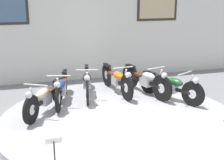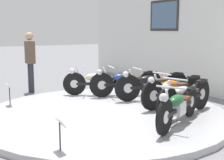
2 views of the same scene
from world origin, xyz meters
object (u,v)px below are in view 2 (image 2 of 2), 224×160
Objects in this scene: motorcycle_black at (151,84)px; motorcycle_green at (178,105)px; motorcycle_blue at (125,81)px; info_placard_front_left at (9,90)px; motorcycle_orange at (173,89)px; motorcycle_silver at (184,96)px; motorcycle_cream at (98,81)px; info_placard_front_centre at (60,126)px; visitor_standing at (30,58)px.

motorcycle_green is (1.96, -0.90, -0.02)m from motorcycle_black.
motorcycle_blue reaches higher than info_placard_front_left.
motorcycle_orange reaches higher than info_placard_front_left.
info_placard_front_left is (-0.48, -2.87, -0.02)m from motorcycle_blue.
motorcycle_black is at bearing 69.67° from info_placard_front_left.
motorcycle_silver is 0.72m from motorcycle_green.
motorcycle_silver reaches higher than motorcycle_cream.
motorcycle_silver is at bearing 127.64° from motorcycle_green.
motorcycle_orange is (1.52, 0.33, 0.01)m from motorcycle_blue.
motorcycle_black is at bearing 122.02° from info_placard_front_centre.
motorcycle_green is at bearing 14.25° from visitor_standing.
motorcycle_green is at bearing -52.36° from motorcycle_silver.
motorcycle_black is at bearing 24.85° from motorcycle_blue.
info_placard_front_centre is at bearing -36.17° from motorcycle_cream.
visitor_standing is at bearing 150.69° from info_placard_front_left.
motorcycle_silver is (1.52, -0.32, 0.01)m from motorcycle_black.
motorcycle_blue is 0.99× the size of motorcycle_silver.
motorcycle_orange is (1.96, 0.89, 0.02)m from motorcycle_cream.
motorcycle_black is at bearing 179.96° from motorcycle_orange.
visitor_standing is (-4.55, -1.84, 0.50)m from motorcycle_silver.
motorcycle_silver is at bearing 12.08° from motorcycle_cream.
motorcycle_black is 1.55m from motorcycle_silver.
visitor_standing reaches higher than motorcycle_black.
motorcycle_blue is 0.78m from motorcycle_black.
visitor_standing is at bearing -157.98° from motorcycle_silver.
info_placard_front_centre is at bearing -89.06° from motorcycle_green.
motorcycle_silver reaches higher than motorcycle_orange.
motorcycle_orange is 1.13× the size of motorcycle_green.
motorcycle_silver reaches higher than motorcycle_black.
info_placard_front_centre is (0.04, -2.30, -0.01)m from motorcycle_green.
info_placard_front_centre is (2.70, -2.87, -0.02)m from motorcycle_blue.
motorcycle_green is 3.90m from info_placard_front_left.
motorcycle_cream is 1.46m from motorcycle_black.
motorcycle_silver reaches higher than info_placard_front_centre.
info_placard_front_left is at bearing -110.33° from motorcycle_black.
visitor_standing reaches higher than motorcycle_cream.
info_placard_front_centre is (3.18, 0.00, 0.00)m from info_placard_front_left.
motorcycle_blue is (0.44, 0.57, 0.01)m from motorcycle_cream.
motorcycle_orange is at bearing 142.09° from motorcycle_green.
motorcycle_green is (3.11, -0.00, 0.00)m from motorcycle_cream.
info_placard_front_centre is at bearing -69.62° from motorcycle_orange.
motorcycle_blue is at bearing 80.51° from info_placard_front_left.
motorcycle_blue is at bearing 133.28° from info_placard_front_centre.
motorcycle_green is at bearing -24.55° from motorcycle_black.
motorcycle_silver is 3.83× the size of info_placard_front_centre.
motorcycle_black is 2.16m from motorcycle_green.
info_placard_front_centre is (0.48, -2.87, -0.03)m from motorcycle_silver.
motorcycle_orange is at bearing 58.02° from info_placard_front_left.
info_placard_front_centre is 0.29× the size of visitor_standing.
motorcycle_black is 3.77m from info_placard_front_centre.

